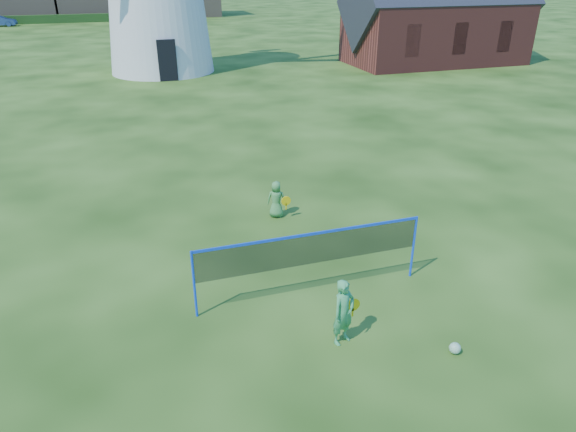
% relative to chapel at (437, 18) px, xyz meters
% --- Properties ---
extents(ground, '(220.00, 220.00, 0.00)m').
position_rel_chapel_xyz_m(ground, '(-19.55, -25.13, -3.13)').
color(ground, black).
rests_on(ground, ground).
extents(chapel, '(13.14, 6.37, 11.11)m').
position_rel_chapel_xyz_m(chapel, '(0.00, 0.00, 0.00)').
color(chapel, brown).
rests_on(chapel, ground).
extents(badminton_net, '(5.05, 0.05, 1.55)m').
position_rel_chapel_xyz_m(badminton_net, '(-19.16, -25.63, -1.99)').
color(badminton_net, blue).
rests_on(badminton_net, ground).
extents(player_girl, '(0.71, 0.49, 1.37)m').
position_rel_chapel_xyz_m(player_girl, '(-19.11, -27.30, -2.44)').
color(player_girl, '#3D9A55').
rests_on(player_girl, ground).
extents(player_boy, '(0.67, 0.51, 1.08)m').
position_rel_chapel_xyz_m(player_boy, '(-18.72, -21.61, -2.59)').
color(player_boy, '#438A43').
rests_on(player_boy, ground).
extents(play_ball, '(0.22, 0.22, 0.22)m').
position_rel_chapel_xyz_m(play_ball, '(-17.24, -28.26, -3.02)').
color(play_ball, green).
rests_on(play_ball, ground).
extents(car_right, '(3.74, 1.50, 1.21)m').
position_rel_chapel_xyz_m(car_right, '(-35.23, 38.63, -2.52)').
color(car_right, navy).
rests_on(car_right, ground).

